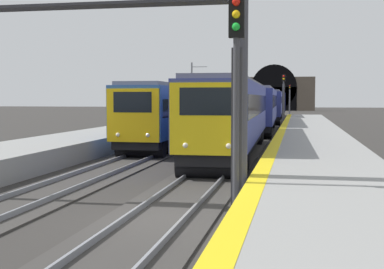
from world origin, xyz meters
name	(u,v)px	position (x,y,z in m)	size (l,w,h in m)	color
ground_plane	(159,220)	(0.00, 0.00, 0.00)	(320.00, 320.00, 0.00)	#302D2B
platform_right	(332,208)	(0.00, -4.22, 0.47)	(112.00, 4.18, 0.94)	gray
platform_right_edge_strip	(254,186)	(0.00, -2.38, 0.95)	(112.00, 0.50, 0.01)	yellow
track_main_line	(159,218)	(0.00, 0.00, 0.04)	(160.00, 2.84, 0.21)	#383533
train_main_approaching	(265,105)	(43.73, 0.00, 2.28)	(76.43, 3.28, 3.96)	navy
train_adjacent_platform	(205,108)	(32.06, 4.42, 2.22)	(40.75, 2.77, 4.78)	#264C99
railway_signal_near	(236,86)	(0.39, -1.89, 3.37)	(0.39, 0.38, 5.59)	#38383D
railway_signal_mid	(283,96)	(44.19, -1.89, 3.23)	(0.39, 0.38, 5.54)	#38383D
railway_signal_far	(290,97)	(86.77, -1.89, 3.19)	(0.39, 0.38, 5.48)	#4C4C54
overhead_signal_gantry	(96,32)	(1.50, 2.21, 4.91)	(0.70, 8.55, 6.45)	#3F3F47
tunnel_portal	(274,94)	(115.85, 2.21, 4.03)	(2.43, 19.04, 10.93)	#51473D
catenary_mast_far	(192,90)	(59.90, 11.09, 4.09)	(0.22, 2.29, 7.94)	#595B60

